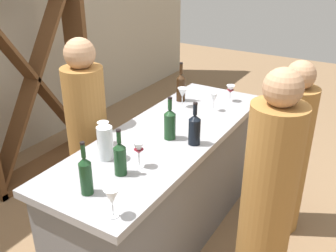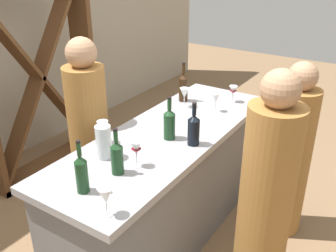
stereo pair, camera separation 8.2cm
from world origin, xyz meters
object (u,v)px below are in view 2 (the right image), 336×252
Objects in this scene: person_left_guest at (290,157)px; wine_bottle_center_olive_green at (169,123)px; wine_bottle_second_right_near_black at (194,129)px; wine_glass_far_right at (103,127)px; person_center_guest at (266,201)px; wine_bottle_second_left_olive_green at (117,157)px; wine_glass_near_right at (216,99)px; wine_bottle_rightmost_amber_brown at (183,87)px; person_right_guest at (90,143)px; wine_bottle_leftmost_olive_green at (82,173)px; water_pitcher at (104,142)px; wine_glass_far_left at (136,149)px; wine_rack at (38,77)px; wine_glass_near_left at (106,196)px; wine_glass_near_center at (233,91)px; wine_glass_far_center at (184,93)px.

wine_bottle_center_olive_green is at bearing 56.62° from person_left_guest.
wine_bottle_center_olive_green is 0.18m from wine_bottle_second_right_near_black.
person_center_guest is at bearing -77.82° from wine_glass_far_right.
wine_bottle_second_left_olive_green is 1.91× the size of wine_glass_near_right.
person_left_guest is (0.01, -0.96, -0.39)m from wine_bottle_rightmost_amber_brown.
wine_glass_far_right is at bearing -35.18° from person_right_guest.
wine_bottle_leftmost_olive_green reaches higher than water_pitcher.
wine_bottle_center_olive_green reaches higher than wine_glass_far_left.
wine_glass_far_left is at bearing -112.23° from wine_rack.
wine_bottle_rightmost_amber_brown is at bearing 23.35° from wine_bottle_center_olive_green.
wine_bottle_leftmost_olive_green is at bearing 175.92° from wine_glass_near_right.
wine_bottle_center_olive_green is at bearing -49.06° from wine_glass_far_right.
wine_bottle_second_right_near_black is at bearing -19.16° from wine_glass_far_left.
person_right_guest reaches higher than wine_bottle_second_right_near_black.
person_right_guest is (-0.76, 0.38, -0.31)m from wine_bottle_rightmost_amber_brown.
wine_rack is 1.88m from wine_glass_far_left.
person_right_guest is at bearing 48.56° from wine_glass_near_left.
wine_glass_near_right is (1.46, 0.14, -0.01)m from wine_glass_near_left.
wine_bottle_rightmost_amber_brown is 2.13× the size of wine_glass_near_left.
person_left_guest is at bearing -17.63° from wine_glass_near_left.
wine_glass_far_right is at bearing 72.11° from wine_glass_far_left.
wine_glass_near_right is at bearing 12.54° from wine_bottle_second_right_near_black.
wine_rack reaches higher than wine_glass_near_left.
person_left_guest reaches higher than wine_glass_far_left.
wine_glass_far_right is (0.24, 0.32, 0.00)m from wine_bottle_second_left_olive_green.
wine_glass_far_left is (0.45, 0.16, 0.01)m from wine_glass_near_left.
wine_bottle_rightmost_amber_brown is at bearing 4.44° from water_pitcher.
water_pitcher is at bearing -175.56° from wine_bottle_rightmost_amber_brown.
wine_glass_far_right is 0.11× the size of person_left_guest.
wine_glass_near_center is (0.21, -0.37, -0.03)m from wine_bottle_rightmost_amber_brown.
wine_rack is at bearing 81.46° from wine_bottle_second_right_near_black.
wine_rack is 1.14m from person_right_guest.
wine_bottle_center_olive_green is 1.02m from person_left_guest.
wine_glass_near_right is 1.07m from water_pitcher.
water_pitcher is 0.64m from person_right_guest.
person_right_guest is at bearing -111.20° from wine_rack.
wine_bottle_rightmost_amber_brown is at bearing -24.72° from person_center_guest.
person_right_guest is (-0.77, 1.34, 0.08)m from person_left_guest.
wine_bottle_leftmost_olive_green is 0.25m from wine_glass_near_left.
wine_glass_far_center is at bearing 49.42° from person_right_guest.
person_right_guest is (0.75, 0.85, -0.29)m from wine_glass_near_left.
wine_glass_far_left is at bearing 37.11° from person_center_guest.
wine_rack reaches higher than water_pitcher.
wine_bottle_center_olive_green reaches higher than wine_glass_near_center.
wine_bottle_rightmost_amber_brown is at bearing 12.28° from person_left_guest.
wine_bottle_leftmost_olive_green is 1.08× the size of wine_bottle_second_left_olive_green.
wine_glass_near_left is at bearing -164.28° from wine_glass_far_center.
wine_bottle_rightmost_amber_brown is at bearing 34.44° from wine_glass_far_center.
wine_bottle_leftmost_olive_green reaches higher than wine_bottle_second_left_olive_green.
wine_bottle_center_olive_green is 1.92× the size of wine_glass_near_left.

